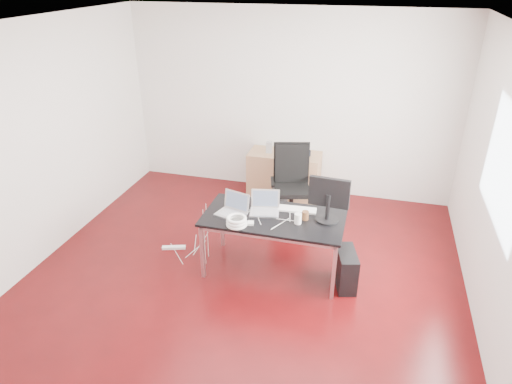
% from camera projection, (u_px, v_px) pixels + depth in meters
% --- Properties ---
extents(room_shell, '(5.00, 5.00, 5.00)m').
position_uv_depth(room_shell, '(246.00, 168.00, 4.74)').
color(room_shell, '#3C0608').
rests_on(room_shell, ground).
extents(desk, '(1.60, 0.80, 0.73)m').
position_uv_depth(desk, '(274.00, 221.00, 5.20)').
color(desk, black).
rests_on(desk, ground).
extents(office_chair, '(0.58, 0.60, 1.08)m').
position_uv_depth(office_chair, '(292.00, 180.00, 6.35)').
color(office_chair, black).
rests_on(office_chair, ground).
extents(filing_cabinet_left, '(0.50, 0.50, 0.70)m').
position_uv_depth(filing_cabinet_left, '(266.00, 172.00, 7.21)').
color(filing_cabinet_left, '#A27751').
rests_on(filing_cabinet_left, ground).
extents(filing_cabinet_right, '(0.50, 0.50, 0.70)m').
position_uv_depth(filing_cabinet_right, '(303.00, 176.00, 7.07)').
color(filing_cabinet_right, '#A27751').
rests_on(filing_cabinet_right, ground).
extents(pc_tower, '(0.31, 0.49, 0.44)m').
position_uv_depth(pc_tower, '(346.00, 269.00, 5.14)').
color(pc_tower, black).
rests_on(pc_tower, ground).
extents(wastebasket, '(0.30, 0.30, 0.28)m').
position_uv_depth(wastebasket, '(280.00, 196.00, 6.93)').
color(wastebasket, black).
rests_on(wastebasket, ground).
extents(power_strip, '(0.30, 0.15, 0.04)m').
position_uv_depth(power_strip, '(174.00, 248.00, 5.89)').
color(power_strip, white).
rests_on(power_strip, ground).
extents(laptop_left, '(0.39, 0.34, 0.23)m').
position_uv_depth(laptop_left, '(233.00, 209.00, 5.23)').
color(laptop_left, silver).
rests_on(laptop_left, desk).
extents(laptop_right, '(0.37, 0.31, 0.23)m').
position_uv_depth(laptop_right, '(265.00, 207.00, 5.27)').
color(laptop_right, silver).
rests_on(laptop_right, desk).
extents(monitor, '(0.45, 0.26, 0.51)m').
position_uv_depth(monitor, '(329.00, 197.00, 4.99)').
color(monitor, black).
rests_on(monitor, desk).
extents(keyboard, '(0.45, 0.16, 0.02)m').
position_uv_depth(keyboard, '(297.00, 210.00, 5.31)').
color(keyboard, white).
rests_on(keyboard, desk).
extents(cup_white, '(0.10, 0.10, 0.12)m').
position_uv_depth(cup_white, '(298.00, 219.00, 5.02)').
color(cup_white, white).
rests_on(cup_white, desk).
extents(cup_brown, '(0.09, 0.09, 0.10)m').
position_uv_depth(cup_brown, '(305.00, 215.00, 5.10)').
color(cup_brown, brown).
rests_on(cup_brown, desk).
extents(cable_coil, '(0.24, 0.24, 0.11)m').
position_uv_depth(cable_coil, '(237.00, 221.00, 4.98)').
color(cable_coil, white).
rests_on(cable_coil, desk).
extents(power_adapter, '(0.08, 0.08, 0.03)m').
position_uv_depth(power_adapter, '(251.00, 223.00, 5.02)').
color(power_adapter, white).
rests_on(power_adapter, desk).
extents(speaker, '(0.10, 0.09, 0.18)m').
position_uv_depth(speaker, '(269.00, 147.00, 6.98)').
color(speaker, '#9E9E9E').
rests_on(speaker, filing_cabinet_left).
extents(navy_garment, '(0.35, 0.30, 0.09)m').
position_uv_depth(navy_garment, '(298.00, 154.00, 6.85)').
color(navy_garment, black).
rests_on(navy_garment, filing_cabinet_right).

